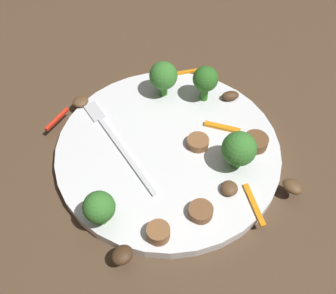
{
  "coord_description": "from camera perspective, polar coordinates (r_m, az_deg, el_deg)",
  "views": [
    {
      "loc": [
        -0.3,
        0.13,
        0.43
      ],
      "look_at": [
        0.0,
        0.0,
        0.02
      ],
      "focal_mm": 42.89,
      "sensor_mm": 36.0,
      "label": 1
    }
  ],
  "objects": [
    {
      "name": "ground_plane",
      "position": [
        0.54,
        0.0,
        -0.99
      ],
      "size": [
        1.4,
        1.4,
        0.0
      ],
      "primitive_type": "plane",
      "color": "#4C3826"
    },
    {
      "name": "plate",
      "position": [
        0.53,
        0.0,
        -0.5
      ],
      "size": [
        0.3,
        0.3,
        0.02
      ],
      "primitive_type": "cylinder",
      "color": "white",
      "rests_on": "ground_plane"
    },
    {
      "name": "fork",
      "position": [
        0.54,
        -7.69,
        1.21
      ],
      "size": [
        0.18,
        0.04,
        0.0
      ],
      "rotation": [
        0.0,
        0.0,
        0.16
      ],
      "color": "silver",
      "rests_on": "plate"
    },
    {
      "name": "broccoli_floret_0",
      "position": [
        0.49,
        10.07,
        -0.28
      ],
      "size": [
        0.04,
        0.04,
        0.06
      ],
      "color": "#408630",
      "rests_on": "plate"
    },
    {
      "name": "broccoli_floret_1",
      "position": [
        0.45,
        -9.76,
        -8.49
      ],
      "size": [
        0.04,
        0.04,
        0.05
      ],
      "color": "#408630",
      "rests_on": "plate"
    },
    {
      "name": "broccoli_floret_2",
      "position": [
        0.56,
        5.34,
        9.49
      ],
      "size": [
        0.04,
        0.04,
        0.06
      ],
      "color": "#347525",
      "rests_on": "plate"
    },
    {
      "name": "broccoli_floret_3",
      "position": [
        0.57,
        -0.66,
        10.03
      ],
      "size": [
        0.04,
        0.04,
        0.06
      ],
      "color": "#408630",
      "rests_on": "plate"
    },
    {
      "name": "sausage_slice_0",
      "position": [
        0.53,
        4.27,
        0.67
      ],
      "size": [
        0.03,
        0.03,
        0.01
      ],
      "primitive_type": "cylinder",
      "rotation": [
        0.0,
        0.0,
        2.94
      ],
      "color": "brown",
      "rests_on": "plate"
    },
    {
      "name": "sausage_slice_1",
      "position": [
        0.47,
        4.67,
        -9.12
      ],
      "size": [
        0.04,
        0.04,
        0.01
      ],
      "primitive_type": "cylinder",
      "rotation": [
        0.0,
        0.0,
        1.99
      ],
      "color": "brown",
      "rests_on": "plate"
    },
    {
      "name": "sausage_slice_2",
      "position": [
        0.45,
        -1.38,
        -12.06
      ],
      "size": [
        0.03,
        0.03,
        0.02
      ],
      "primitive_type": "cylinder",
      "rotation": [
        0.0,
        0.0,
        1.33
      ],
      "color": "brown",
      "rests_on": "plate"
    },
    {
      "name": "sausage_slice_3",
      "position": [
        0.54,
        12.35,
        0.72
      ],
      "size": [
        0.05,
        0.05,
        0.01
      ],
      "primitive_type": "cylinder",
      "rotation": [
        0.0,
        0.0,
        0.83
      ],
      "color": "brown",
      "rests_on": "plate"
    },
    {
      "name": "mushroom_0",
      "position": [
        0.59,
        -12.33,
        6.35
      ],
      "size": [
        0.02,
        0.03,
        0.01
      ],
      "primitive_type": "ellipsoid",
      "rotation": [
        0.0,
        0.0,
        1.74
      ],
      "color": "brown",
      "rests_on": "plate"
    },
    {
      "name": "mushroom_1",
      "position": [
        0.45,
        -6.51,
        -14.99
      ],
      "size": [
        0.03,
        0.03,
        0.01
      ],
      "primitive_type": "ellipsoid",
      "rotation": [
        0.0,
        0.0,
        1.94
      ],
      "color": "#422B19",
      "rests_on": "plate"
    },
    {
      "name": "mushroom_2",
      "position": [
        0.49,
        8.7,
        -5.8
      ],
      "size": [
        0.03,
        0.03,
        0.01
      ],
      "primitive_type": "ellipsoid",
      "rotation": [
        0.0,
        0.0,
        4.45
      ],
      "color": "brown",
      "rests_on": "plate"
    },
    {
      "name": "mushroom_3",
      "position": [
        0.51,
        17.24,
        -5.39
      ],
      "size": [
        0.03,
        0.03,
        0.01
      ],
      "primitive_type": "ellipsoid",
      "rotation": [
        0.0,
        0.0,
        3.53
      ],
      "color": "brown",
      "rests_on": "plate"
    },
    {
      "name": "mushroom_4",
      "position": [
        0.59,
        8.84,
        7.22
      ],
      "size": [
        0.02,
        0.03,
        0.01
      ],
      "primitive_type": "ellipsoid",
      "rotation": [
        0.0,
        0.0,
        4.48
      ],
      "color": "#4C331E",
      "rests_on": "plate"
    },
    {
      "name": "pepper_strip_0",
      "position": [
        0.55,
        7.93,
        2.49
      ],
      "size": [
        0.04,
        0.04,
        0.0
      ],
      "primitive_type": "cube",
      "rotation": [
        0.0,
        0.0,
        4.0
      ],
      "color": "orange",
      "rests_on": "plate"
    },
    {
      "name": "pepper_strip_1",
      "position": [
        0.49,
        12.13,
        -8.0
      ],
      "size": [
        0.06,
        0.02,
        0.0
      ],
      "primitive_type": "cube",
      "rotation": [
        0.0,
        0.0,
        2.98
      ],
      "color": "orange",
      "rests_on": "plate"
    },
    {
      "name": "pepper_strip_2",
      "position": [
        0.63,
        2.64,
        10.6
      ],
      "size": [
        0.01,
        0.05,
        0.0
      ],
      "primitive_type": "cube",
      "rotation": [
        0.0,
        0.0,
        1.39
      ],
      "color": "orange",
      "rests_on": "plate"
    },
    {
      "name": "pepper_strip_3",
      "position": [
        0.58,
        -15.47,
        3.86
      ],
      "size": [
        0.03,
        0.04,
        0.0
      ],
      "primitive_type": "cube",
      "rotation": [
        0.0,
        0.0,
        5.33
      ],
      "color": "red",
      "rests_on": "plate"
    }
  ]
}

